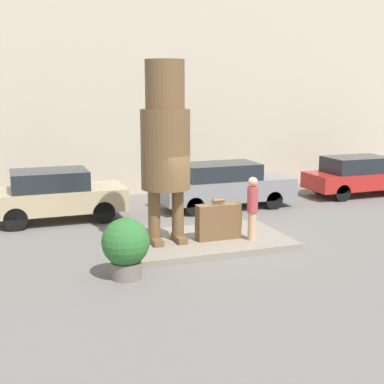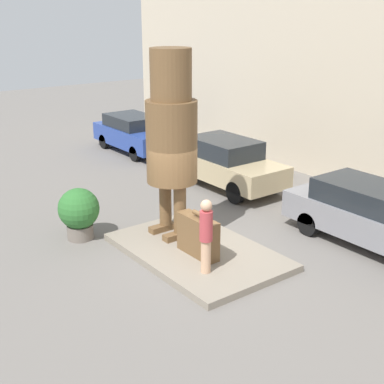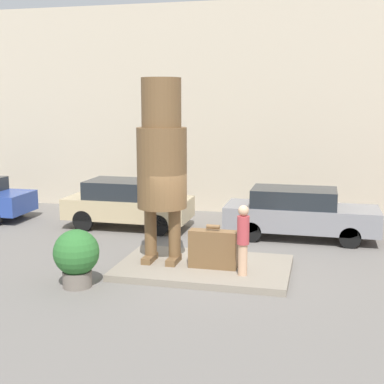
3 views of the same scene
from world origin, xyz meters
name	(u,v)px [view 1 (image 1 of 3)]	position (x,y,z in m)	size (l,w,h in m)	color
ground_plane	(206,244)	(0.00, 0.00, 0.00)	(60.00, 60.00, 0.00)	slate
pedestal	(206,241)	(0.00, 0.00, 0.09)	(4.38, 2.82, 0.17)	gray
building_backdrop	(136,93)	(0.00, 7.58, 3.98)	(28.00, 0.60, 7.96)	beige
statue_figure	(165,138)	(-1.12, 0.05, 2.93)	(1.28, 1.28, 4.73)	brown
giant_suitcase	(218,221)	(0.27, -0.19, 0.66)	(1.21, 0.37, 1.11)	brown
tourist	(252,206)	(1.08, -0.60, 1.11)	(0.29, 0.29, 1.72)	tan
parked_car_tan	(55,194)	(-3.58, 3.98, 0.87)	(4.24, 1.80, 1.64)	tan
parked_car_grey	(225,185)	(2.22, 3.88, 0.84)	(4.74, 1.72, 1.60)	gray
parked_car_red	(359,175)	(8.06, 4.14, 0.81)	(4.35, 1.71, 1.54)	#B2231E
planter_pot	(126,246)	(-2.65, -1.85, 0.76)	(1.08, 1.08, 1.38)	#70665B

